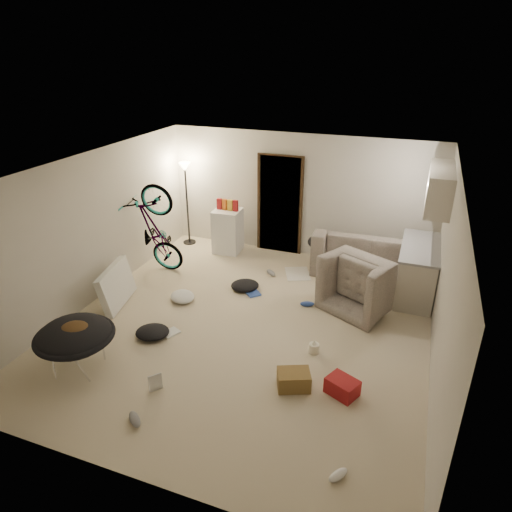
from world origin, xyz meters
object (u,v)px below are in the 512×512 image
(drink_case_b, at_px, (342,387))
(sofa, at_px, (370,260))
(floor_lamp, at_px, (186,186))
(saucer_chair, at_px, (76,342))
(kitchen_counter, at_px, (417,271))
(juicer, at_px, (314,347))
(armchair, at_px, (367,286))
(tv_box, at_px, (116,286))
(drink_case_a, at_px, (294,380))
(mini_fridge, at_px, (228,231))
(bicycle, at_px, (157,248))

(drink_case_b, bearing_deg, sofa, 117.00)
(floor_lamp, bearing_deg, saucer_chair, -81.39)
(kitchen_counter, xyz_separation_m, juicer, (-1.26, -2.30, -0.35))
(armchair, xyz_separation_m, drink_case_b, (0.03, -2.33, -0.25))
(armchair, bearing_deg, juicer, 99.43)
(sofa, relative_size, tv_box, 2.11)
(sofa, xyz_separation_m, tv_box, (-3.88, -2.57, 0.02))
(armchair, bearing_deg, floor_lamp, 8.60)
(drink_case_a, height_order, drink_case_b, drink_case_a)
(sofa, bearing_deg, drink_case_b, 90.79)
(drink_case_b, bearing_deg, saucer_chair, -142.76)
(armchair, relative_size, saucer_chair, 1.04)
(mini_fridge, xyz_separation_m, drink_case_a, (2.51, -3.66, -0.34))
(floor_lamp, xyz_separation_m, kitchen_counter, (4.83, -0.65, -0.87))
(drink_case_a, bearing_deg, armchair, 53.71)
(bicycle, xyz_separation_m, saucer_chair, (0.57, -2.96, -0.04))
(bicycle, xyz_separation_m, mini_fridge, (0.89, 1.36, -0.02))
(drink_case_a, bearing_deg, bicycle, 122.99)
(drink_case_a, bearing_deg, saucer_chair, 170.13)
(armchair, height_order, saucer_chair, saucer_chair)
(drink_case_b, distance_m, juicer, 0.89)
(mini_fridge, distance_m, drink_case_b, 4.75)
(drink_case_a, distance_m, juicer, 0.81)
(drink_case_a, bearing_deg, tv_box, 140.77)
(saucer_chair, bearing_deg, floor_lamp, 98.61)
(juicer, bearing_deg, tv_box, 176.95)
(saucer_chair, distance_m, juicer, 3.27)
(armchair, xyz_separation_m, mini_fridge, (-3.09, 1.23, 0.11))
(mini_fridge, bearing_deg, tv_box, -111.55)
(kitchen_counter, distance_m, sofa, 0.97)
(mini_fridge, bearing_deg, kitchen_counter, -11.32)
(armchair, relative_size, drink_case_b, 2.87)
(kitchen_counter, xyz_separation_m, mini_fridge, (-3.84, 0.55, 0.02))
(bicycle, distance_m, tv_box, 1.31)
(saucer_chair, height_order, juicer, saucer_chair)
(saucer_chair, bearing_deg, bicycle, 100.90)
(tv_box, distance_m, drink_case_b, 4.12)
(sofa, bearing_deg, kitchen_counter, 150.73)
(kitchen_counter, relative_size, saucer_chair, 1.43)
(juicer, bearing_deg, bicycle, 156.76)
(drink_case_b, bearing_deg, drink_case_a, -146.18)
(floor_lamp, height_order, drink_case_b, floor_lamp)
(floor_lamp, distance_m, mini_fridge, 1.30)
(sofa, relative_size, drink_case_a, 5.18)
(floor_lamp, distance_m, sofa, 4.11)
(mini_fridge, relative_size, drink_case_a, 2.22)
(saucer_chair, distance_m, tv_box, 1.75)
(saucer_chair, height_order, tv_box, saucer_chair)
(juicer, bearing_deg, armchair, 72.70)
(drink_case_a, relative_size, juicer, 1.98)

